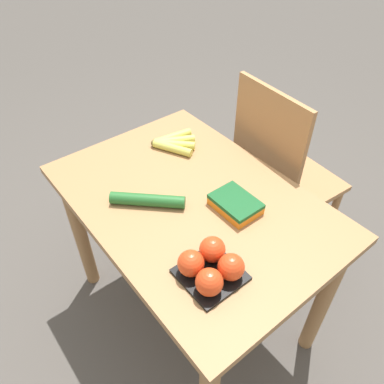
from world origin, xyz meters
name	(u,v)px	position (x,y,z in m)	size (l,w,h in m)	color
ground_plane	(192,308)	(0.00, 0.00, 0.00)	(12.00, 12.00, 0.00)	#4C4742
dining_table	(192,224)	(0.00, 0.00, 0.59)	(1.01, 0.70, 0.72)	#9E7044
chair	(279,177)	(-0.04, 0.55, 0.51)	(0.45, 0.43, 0.98)	#A87547
banana_bunch	(173,143)	(-0.30, 0.14, 0.74)	(0.17, 0.18, 0.03)	brown
tomato_pack	(211,266)	(0.29, -0.16, 0.77)	(0.17, 0.17, 0.09)	black
carrot_bag	(236,203)	(0.13, 0.08, 0.75)	(0.16, 0.12, 0.04)	orange
cucumber_near	(148,200)	(-0.07, -0.14, 0.74)	(0.21, 0.21, 0.04)	#236028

